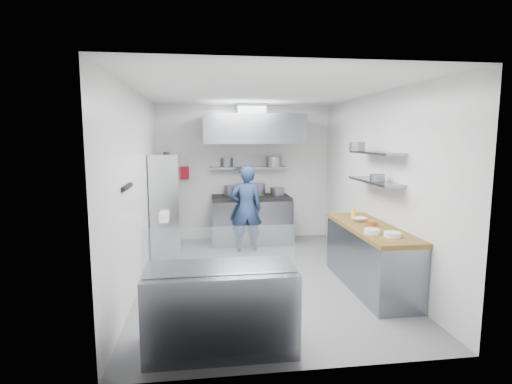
{
  "coord_description": "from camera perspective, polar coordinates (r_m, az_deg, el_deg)",
  "views": [
    {
      "loc": [
        -0.87,
        -5.85,
        2.14
      ],
      "look_at": [
        0.0,
        0.6,
        1.25
      ],
      "focal_mm": 28.0,
      "sensor_mm": 36.0,
      "label": 1
    }
  ],
  "objects": [
    {
      "name": "ceiling",
      "position": [
        5.95,
        0.8,
        14.16
      ],
      "size": [
        5.0,
        5.0,
        0.0
      ],
      "primitive_type": "plane",
      "rotation": [
        3.14,
        0.0,
        0.0
      ],
      "color": "silver",
      "rests_on": "wall_back"
    },
    {
      "name": "shelf_pot_b",
      "position": [
        8.15,
        2.55,
        4.34
      ],
      "size": [
        0.32,
        0.32,
        0.22
      ],
      "primitive_type": "cylinder",
      "color": "slate",
      "rests_on": "over_range_shelf"
    },
    {
      "name": "shelf_pot_a",
      "position": [
        8.42,
        -4.23,
        4.3
      ],
      "size": [
        0.29,
        0.29,
        0.18
      ],
      "primitive_type": "cylinder",
      "color": "slate",
      "rests_on": "over_range_shelf"
    },
    {
      "name": "gas_range",
      "position": [
        8.18,
        -0.71,
        -4.12
      ],
      "size": [
        1.6,
        0.8,
        0.9
      ],
      "primitive_type": "cube",
      "color": "gray",
      "rests_on": "floor"
    },
    {
      "name": "mixing_bowl",
      "position": [
        6.18,
        14.55,
        -3.79
      ],
      "size": [
        0.23,
        0.23,
        0.05
      ],
      "primitive_type": "imported",
      "rotation": [
        0.0,
        0.0,
        0.09
      ],
      "color": "white",
      "rests_on": "prep_counter_top"
    },
    {
      "name": "floor",
      "position": [
        6.29,
        0.75,
        -12.11
      ],
      "size": [
        5.0,
        5.0,
        0.0
      ],
      "primitive_type": "plane",
      "color": "slate",
      "rests_on": "ground"
    },
    {
      "name": "display_glass",
      "position": [
        3.88,
        -5.09,
        -8.26
      ],
      "size": [
        1.47,
        0.19,
        0.42
      ],
      "primitive_type": "cube",
      "rotation": [
        -0.38,
        0.0,
        0.0
      ],
      "color": "silver",
      "rests_on": "display_case"
    },
    {
      "name": "rack_bin_b",
      "position": [
        7.38,
        -12.77,
        1.06
      ],
      "size": [
        0.15,
        0.19,
        0.17
      ],
      "primitive_type": "cube",
      "color": "yellow",
      "rests_on": "wire_rack"
    },
    {
      "name": "wall_shelf_lower",
      "position": [
        6.12,
        16.57,
        1.46
      ],
      "size": [
        0.3,
        1.3,
        0.04
      ],
      "primitive_type": "cube",
      "color": "gray",
      "rests_on": "wall_right"
    },
    {
      "name": "prep_counter_top",
      "position": [
        5.89,
        16.1,
        -4.98
      ],
      "size": [
        0.65,
        2.04,
        0.06
      ],
      "primitive_type": "cube",
      "color": "brown",
      "rests_on": "prep_counter_base"
    },
    {
      "name": "cooktop",
      "position": [
        8.1,
        -0.72,
        -0.8
      ],
      "size": [
        1.57,
        0.78,
        0.06
      ],
      "primitive_type": "cube",
      "color": "black",
      "rests_on": "gas_range"
    },
    {
      "name": "stock_pot_left",
      "position": [
        8.24,
        -3.54,
        0.25
      ],
      "size": [
        0.31,
        0.31,
        0.2
      ],
      "primitive_type": "cylinder",
      "color": "slate",
      "rests_on": "cooktop"
    },
    {
      "name": "squeeze_bottle",
      "position": [
        6.28,
        13.74,
        -2.98
      ],
      "size": [
        0.06,
        0.06,
        0.18
      ],
      "primitive_type": "cylinder",
      "color": "yellow",
      "rests_on": "prep_counter_top"
    },
    {
      "name": "copper_pan",
      "position": [
        5.94,
        16.2,
        -4.28
      ],
      "size": [
        0.14,
        0.14,
        0.06
      ],
      "primitive_type": "cylinder",
      "color": "#CE743A",
      "rests_on": "prep_counter_top"
    },
    {
      "name": "wall_back",
      "position": [
        8.43,
        -1.73,
        2.75
      ],
      "size": [
        3.6,
        2.8,
        0.02
      ],
      "primitive_type": "cube",
      "rotation": [
        1.57,
        0.0,
        0.0
      ],
      "color": "white",
      "rests_on": "floor"
    },
    {
      "name": "over_range_shelf",
      "position": [
        8.27,
        -0.93,
        3.49
      ],
      "size": [
        1.6,
        0.3,
        0.04
      ],
      "primitive_type": "cube",
      "color": "gray",
      "rests_on": "wall_back"
    },
    {
      "name": "hood_duct",
      "position": [
        8.07,
        -0.79,
        11.63
      ],
      "size": [
        0.55,
        0.55,
        0.24
      ],
      "primitive_type": "cube",
      "color": "slate",
      "rests_on": "extractor_hood"
    },
    {
      "name": "extractor_hood",
      "position": [
        7.83,
        -0.58,
        8.96
      ],
      "size": [
        1.9,
        1.15,
        0.55
      ],
      "primitive_type": "cube",
      "color": "gray",
      "rests_on": "wall_back"
    },
    {
      "name": "rack_jar",
      "position": [
        7.15,
        -12.62,
        4.88
      ],
      "size": [
        0.12,
        0.12,
        0.18
      ],
      "primitive_type": "cylinder",
      "color": "black",
      "rests_on": "wire_rack"
    },
    {
      "name": "red_firebox",
      "position": [
        8.33,
        -10.28,
        2.71
      ],
      "size": [
        0.22,
        0.1,
        0.26
      ],
      "primitive_type": "cube",
      "color": "#AB0D21",
      "rests_on": "wall_back"
    },
    {
      "name": "display_case",
      "position": [
        4.22,
        -5.06,
        -16.26
      ],
      "size": [
        1.5,
        0.7,
        0.85
      ],
      "primitive_type": "cube",
      "color": "gray",
      "rests_on": "floor"
    },
    {
      "name": "chef",
      "position": [
        7.51,
        -1.41,
        -2.39
      ],
      "size": [
        0.59,
        0.39,
        1.62
      ],
      "primitive_type": "imported",
      "rotation": [
        0.0,
        0.0,
        3.15
      ],
      "color": "navy",
      "rests_on": "floor"
    },
    {
      "name": "knife_strip",
      "position": [
        5.06,
        -17.92,
        0.71
      ],
      "size": [
        0.04,
        0.55,
        0.05
      ],
      "primitive_type": "cube",
      "color": "black",
      "rests_on": "wall_left"
    },
    {
      "name": "wire_rack",
      "position": [
        7.44,
        -12.67,
        -1.79
      ],
      "size": [
        0.5,
        0.9,
        1.85
      ],
      "primitive_type": "cube",
      "color": "silver",
      "rests_on": "floor"
    },
    {
      "name": "wall_shelf_upper",
      "position": [
        6.09,
        16.72,
        5.39
      ],
      "size": [
        0.3,
        1.3,
        0.04
      ],
      "primitive_type": "cube",
      "color": "gray",
      "rests_on": "wall_right"
    },
    {
      "name": "wall_front",
      "position": [
        3.54,
        6.76,
        -4.37
      ],
      "size": [
        3.6,
        2.8,
        0.02
      ],
      "primitive_type": "cube",
      "rotation": [
        -1.57,
        0.0,
        0.0
      ],
      "color": "white",
      "rests_on": "floor"
    },
    {
      "name": "wall_left",
      "position": [
        5.97,
        -16.59,
        0.34
      ],
      "size": [
        2.8,
        5.0,
        0.02
      ],
      "primitive_type": "cube",
      "rotation": [
        1.57,
        0.0,
        1.57
      ],
      "color": "white",
      "rests_on": "floor"
    },
    {
      "name": "plate_stack_a",
      "position": [
        5.34,
        18.94,
        -5.76
      ],
      "size": [
        0.21,
        0.21,
        0.06
      ],
      "primitive_type": "cylinder",
      "color": "white",
      "rests_on": "prep_counter_top"
    },
    {
      "name": "stock_pot_mid",
      "position": [
        8.21,
        0.25,
        0.38
      ],
      "size": [
        0.3,
        0.3,
        0.24
      ],
      "primitive_type": "cylinder",
      "color": "slate",
      "rests_on": "cooktop"
    },
    {
      "name": "shelf_pot_c",
      "position": [
        5.96,
        16.93,
        1.95
      ],
      "size": [
        0.21,
        0.21,
        0.1
      ],
      "primitive_type": "cylinder",
      "color": "slate",
      "rests_on": "wall_shelf_lower"
    },
    {
      "name": "wall_right",
      "position": [
        6.47,
        16.74,
        0.89
      ],
      "size": [
        2.8,
        5.0,
        0.02
      ],
      "primitive_type": "cube",
      "rotation": [
        1.57,
        0.0,
        -1.57
      ],
      "color": "white",
      "rests_on": "floor"
    },
    {
      "name": "rack_bin_a",
      "position": [
        6.95,
        -13.01,
        -3.53
      ],
      "size": [
        0.15,
        0.19,
        0.17
      ],
      "primitive_type": "cube",
      "color": "white",
      "rests_on": "wire_rack"
    },
    {
      "name": "stock_pot_right",
      "position": [
        8.21,
        3.06,
        0.08
      ],
      "size": [
        0.29,
        0.29,
        0.16
      ],
      "primitive_type": "cylinder",
      "color": "slate",
      "rests_on": "cooktop"
    },
    {
      "name": "prep_counter_base",
      "position": [
        6.0,
        15.94,
        -9.17
      ],
      "size": [
        0.62,
        2.0,
        0.84
      ],
      "primitive_type": "cube",
      "color": "gray",
      "rests_on": "floor"
    },
    {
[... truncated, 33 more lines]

